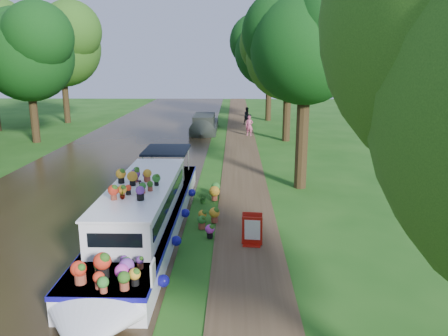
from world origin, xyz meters
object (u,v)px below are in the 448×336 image
second_boat (204,125)px  pedestrian_dark (247,116)px  sandwich_board (252,231)px  plant_boat (144,213)px  pedestrian_pink (249,126)px

second_boat → pedestrian_dark: pedestrian_dark is taller
pedestrian_dark → sandwich_board: bearing=-117.9°
sandwich_board → plant_boat: bearing=176.3°
second_boat → pedestrian_pink: (3.63, -1.96, 0.24)m
sandwich_board → pedestrian_dark: (0.58, 26.55, 0.32)m
second_boat → pedestrian_pink: bearing=-28.8°
pedestrian_dark → plant_boat: bearing=-125.8°
plant_boat → second_boat: plant_boat is taller
second_boat → pedestrian_dark: size_ratio=4.61×
pedestrian_pink → pedestrian_dark: pedestrian_dark is taller
sandwich_board → pedestrian_pink: pedestrian_pink is taller
pedestrian_pink → pedestrian_dark: 5.89m
plant_boat → sandwich_board: size_ratio=13.24×
pedestrian_dark → second_boat: bearing=-159.6°
plant_boat → sandwich_board: 3.65m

